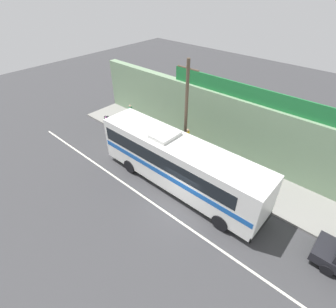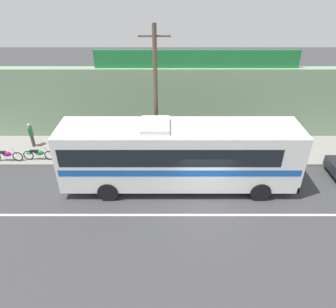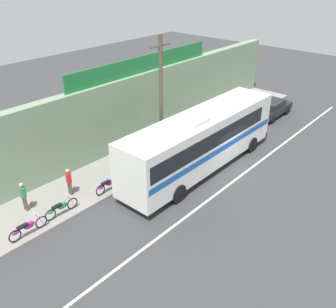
% 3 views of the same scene
% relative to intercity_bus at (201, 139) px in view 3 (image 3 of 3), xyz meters
% --- Properties ---
extents(ground_plane, '(70.00, 70.00, 0.00)m').
position_rel_intercity_bus_xyz_m(ground_plane, '(1.38, -1.56, -2.07)').
color(ground_plane, '#3A3A3D').
extents(sidewalk_slab, '(30.00, 3.60, 0.14)m').
position_rel_intercity_bus_xyz_m(sidewalk_slab, '(1.38, 3.64, -2.00)').
color(sidewalk_slab, gray).
rests_on(sidewalk_slab, ground_plane).
extents(storefront_facade, '(30.00, 0.70, 4.80)m').
position_rel_intercity_bus_xyz_m(storefront_facade, '(1.38, 5.79, 0.33)').
color(storefront_facade, gray).
rests_on(storefront_facade, ground_plane).
extents(storefront_billboard, '(12.76, 0.12, 1.10)m').
position_rel_intercity_bus_xyz_m(storefront_billboard, '(1.30, 5.79, 3.28)').
color(storefront_billboard, '#1E7538').
rests_on(storefront_billboard, storefront_facade).
extents(road_center_stripe, '(30.00, 0.14, 0.01)m').
position_rel_intercity_bus_xyz_m(road_center_stripe, '(1.38, -2.36, -2.06)').
color(road_center_stripe, silver).
rests_on(road_center_stripe, ground_plane).
extents(intercity_bus, '(12.07, 2.68, 3.78)m').
position_rel_intercity_bus_xyz_m(intercity_bus, '(0.00, 0.00, 0.00)').
color(intercity_bus, white).
rests_on(intercity_bus, ground_plane).
extents(parked_car, '(4.33, 1.90, 1.37)m').
position_rel_intercity_bus_xyz_m(parked_car, '(10.79, 0.80, -1.33)').
color(parked_car, black).
rests_on(parked_car, ground_plane).
extents(utility_pole, '(1.60, 0.22, 7.84)m').
position_rel_intercity_bus_xyz_m(utility_pole, '(-1.15, 2.14, 2.13)').
color(utility_pole, brown).
rests_on(utility_pole, sidewalk_slab).
extents(motorcycle_green, '(1.95, 0.56, 0.94)m').
position_rel_intercity_bus_xyz_m(motorcycle_green, '(-10.28, 2.23, -1.50)').
color(motorcycle_green, black).
rests_on(motorcycle_green, sidewalk_slab).
extents(motorcycle_red, '(1.90, 0.56, 0.94)m').
position_rel_intercity_bus_xyz_m(motorcycle_red, '(-8.37, 2.38, -1.50)').
color(motorcycle_red, black).
rests_on(motorcycle_red, sidewalk_slab).
extents(motorcycle_blue, '(1.88, 0.56, 0.94)m').
position_rel_intercity_bus_xyz_m(motorcycle_blue, '(-5.38, 2.23, -1.50)').
color(motorcycle_blue, black).
rests_on(motorcycle_blue, sidewalk_slab).
extents(pedestrian_by_curb, '(0.30, 0.48, 1.62)m').
position_rel_intercity_bus_xyz_m(pedestrian_by_curb, '(-9.34, 4.06, -0.99)').
color(pedestrian_by_curb, brown).
rests_on(pedestrian_by_curb, sidewalk_slab).
extents(pedestrian_far_left, '(0.30, 0.48, 1.58)m').
position_rel_intercity_bus_xyz_m(pedestrian_far_left, '(-6.99, 3.55, -1.02)').
color(pedestrian_far_left, brown).
rests_on(pedestrian_far_left, sidewalk_slab).
extents(pedestrian_far_right, '(0.30, 0.48, 1.75)m').
position_rel_intercity_bus_xyz_m(pedestrian_far_right, '(-2.29, 3.97, -0.90)').
color(pedestrian_far_right, brown).
rests_on(pedestrian_far_right, sidewalk_slab).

